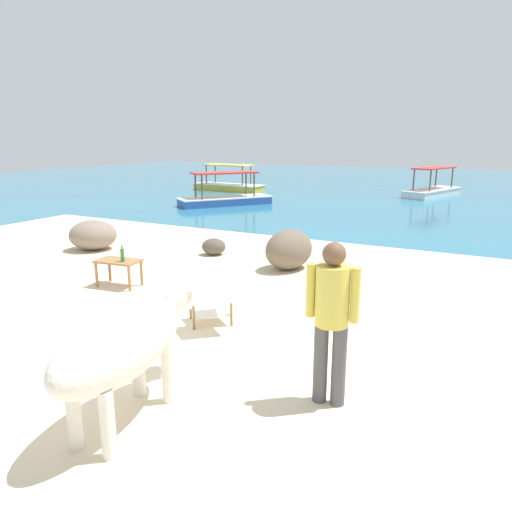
{
  "coord_description": "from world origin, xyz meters",
  "views": [
    {
      "loc": [
        4.01,
        -4.14,
        2.57
      ],
      "look_at": [
        0.37,
        3.0,
        0.55
      ],
      "focal_mm": 32.79,
      "sensor_mm": 36.0,
      "label": 1
    }
  ],
  "objects": [
    {
      "name": "sand_beach",
      "position": [
        0.0,
        0.0,
        0.02
      ],
      "size": [
        18.0,
        14.0,
        0.04
      ],
      "primitive_type": "cube",
      "color": "beige",
      "rests_on": "ground"
    },
    {
      "name": "water_surface",
      "position": [
        0.0,
        22.0,
        0.0
      ],
      "size": [
        60.0,
        36.0,
        0.03
      ],
      "primitive_type": "cube",
      "color": "teal",
      "rests_on": "ground"
    },
    {
      "name": "cow",
      "position": [
        1.23,
        -1.25,
        0.82
      ],
      "size": [
        0.78,
        2.1,
        1.18
      ],
      "rotation": [
        0.0,
        0.0,
        1.67
      ],
      "color": "silver",
      "rests_on": "sand_beach"
    },
    {
      "name": "low_bench_table",
      "position": [
        -1.71,
        1.78,
        0.43
      ],
      "size": [
        0.8,
        0.52,
        0.48
      ],
      "rotation": [
        0.0,
        0.0,
        0.11
      ],
      "color": "olive",
      "rests_on": "sand_beach"
    },
    {
      "name": "bottle",
      "position": [
        -1.56,
        1.74,
        0.63
      ],
      "size": [
        0.07,
        0.07,
        0.3
      ],
      "color": "#2D6B38",
      "rests_on": "low_bench_table"
    },
    {
      "name": "deck_chair_near",
      "position": [
        0.72,
        0.97,
        0.42
      ],
      "size": [
        0.9,
        0.93,
        0.68
      ],
      "rotation": [
        0.0,
        0.0,
        2.29
      ],
      "color": "olive",
      "rests_on": "sand_beach"
    },
    {
      "name": "person_standing",
      "position": [
        2.77,
        -0.14,
        0.99
      ],
      "size": [
        0.51,
        0.32,
        1.62
      ],
      "rotation": [
        0.0,
        0.0,
        1.66
      ],
      "color": "#4C4C51",
      "rests_on": "sand_beach"
    },
    {
      "name": "shore_rock_large",
      "position": [
        0.51,
        4.16,
        0.44
      ],
      "size": [
        1.09,
        1.27,
        0.8
      ],
      "primitive_type": "ellipsoid",
      "rotation": [
        0.0,
        0.0,
        1.22
      ],
      "color": "#6B5B4C",
      "rests_on": "sand_beach"
    },
    {
      "name": "shore_rock_medium",
      "position": [
        -4.22,
        3.64,
        0.39
      ],
      "size": [
        1.43,
        1.41,
        0.69
      ],
      "primitive_type": "ellipsoid",
      "rotation": [
        0.0,
        0.0,
        0.62
      ],
      "color": "gray",
      "rests_on": "sand_beach"
    },
    {
      "name": "shore_rock_small",
      "position": [
        -1.44,
        4.47,
        0.23
      ],
      "size": [
        0.66,
        0.62,
        0.37
      ],
      "primitive_type": "ellipsoid",
      "rotation": [
        0.0,
        0.0,
        0.45
      ],
      "color": "brown",
      "rests_on": "sand_beach"
    },
    {
      "name": "boat_blue",
      "position": [
        -5.41,
        11.66,
        0.29
      ],
      "size": [
        3.15,
        3.62,
        1.29
      ],
      "rotation": [
        0.0,
        0.0,
        4.06
      ],
      "color": "#3866B7",
      "rests_on": "water_surface"
    },
    {
      "name": "boat_white",
      "position": [
        1.47,
        18.55,
        0.29
      ],
      "size": [
        2.29,
        3.85,
        1.29
      ],
      "rotation": [
        0.0,
        0.0,
        4.38
      ],
      "color": "white",
      "rests_on": "water_surface"
    },
    {
      "name": "boat_yellow",
      "position": [
        -7.99,
        16.34,
        0.29
      ],
      "size": [
        3.74,
        1.39,
        1.29
      ],
      "rotation": [
        0.0,
        0.0,
        6.22
      ],
      "color": "gold",
      "rests_on": "water_surface"
    }
  ]
}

